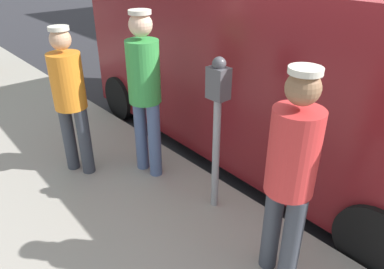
{
  "coord_description": "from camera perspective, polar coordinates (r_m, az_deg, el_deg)",
  "views": [
    {
      "loc": [
        3.47,
        1.34,
        2.49
      ],
      "look_at": [
        1.65,
        -0.73,
        1.05
      ],
      "focal_mm": 34.09,
      "sensor_mm": 36.0,
      "label": 1
    }
  ],
  "objects": [
    {
      "name": "ground_plane",
      "position": [
        4.47,
        22.93,
        -8.75
      ],
      "size": [
        80.0,
        80.0,
        0.0
      ],
      "primitive_type": "plane",
      "color": "#2D2D33"
    },
    {
      "name": "parking_meter_near",
      "position": [
        3.24,
        4.0,
        3.68
      ],
      "size": [
        0.14,
        0.18,
        1.52
      ],
      "color": "gray",
      "rests_on": "sidewalk_slab"
    },
    {
      "name": "pedestrian_in_red",
      "position": [
        2.57,
        15.18,
        -5.54
      ],
      "size": [
        0.34,
        0.35,
        1.7
      ],
      "color": "#383D47",
      "rests_on": "sidewalk_slab"
    },
    {
      "name": "pedestrian_in_orange",
      "position": [
        4.08,
        -18.63,
        5.96
      ],
      "size": [
        0.34,
        0.34,
        1.64
      ],
      "color": "#383D47",
      "rests_on": "sidewalk_slab"
    },
    {
      "name": "pedestrian_in_green",
      "position": [
        3.84,
        -7.46,
        7.56
      ],
      "size": [
        0.34,
        0.36,
        1.79
      ],
      "color": "#4C608C",
      "rests_on": "sidewalk_slab"
    },
    {
      "name": "parked_van",
      "position": [
        4.72,
        11.46,
        10.64
      ],
      "size": [
        2.24,
        5.25,
        2.15
      ],
      "color": "maroon",
      "rests_on": "ground"
    }
  ]
}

